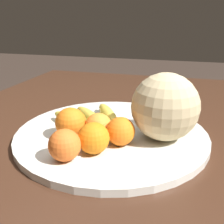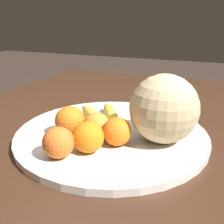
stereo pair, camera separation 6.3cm
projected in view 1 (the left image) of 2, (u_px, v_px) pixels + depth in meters
name	position (u px, v px, depth m)	size (l,w,h in m)	color
kitchen_table	(118.00, 157.00, 0.75)	(1.33, 1.09, 0.76)	#3D2316
fruit_bowl	(112.00, 134.00, 0.65)	(0.47, 0.47, 0.02)	silver
melon	(165.00, 107.00, 0.58)	(0.15, 0.15, 0.15)	#C6B284
banana_bunch	(92.00, 117.00, 0.69)	(0.21, 0.21, 0.03)	brown
orange_front_left	(65.00, 145.00, 0.51)	(0.06, 0.06, 0.06)	orange
orange_front_right	(99.00, 126.00, 0.60)	(0.06, 0.06, 0.06)	orange
orange_mid_center	(71.00, 123.00, 0.60)	(0.07, 0.07, 0.07)	orange
orange_back_left	(94.00, 138.00, 0.53)	(0.07, 0.07, 0.07)	orange
orange_back_right	(121.00, 131.00, 0.57)	(0.06, 0.06, 0.06)	orange
produce_tag	(76.00, 148.00, 0.56)	(0.10, 0.06, 0.00)	white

